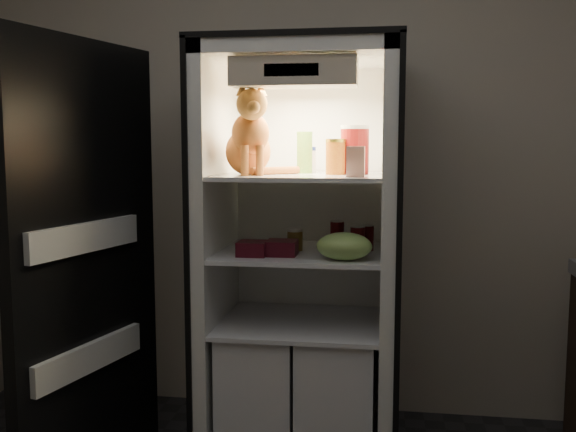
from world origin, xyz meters
name	(u,v)px	position (x,y,z in m)	size (l,w,h in m)	color
room_shell	(230,65)	(0.00, 0.00, 1.62)	(3.60, 3.60, 3.60)	white
refrigerator	(302,280)	(0.00, 1.38, 0.79)	(0.90, 0.72, 1.88)	white
fridge_door	(87,268)	(-0.84, 0.92, 0.91)	(0.27, 0.86, 1.85)	black
tabby_cat	(250,141)	(-0.22, 1.25, 1.44)	(0.37, 0.40, 0.40)	#B05016
parmesan_shaker	(305,152)	(0.01, 1.42, 1.39)	(0.07, 0.07, 0.19)	green
mayo_tub	(307,160)	(0.01, 1.45, 1.35)	(0.09, 0.09, 0.12)	white
salsa_jar	(336,157)	(0.16, 1.32, 1.37)	(0.09, 0.09, 0.16)	maroon
pepper_jar	(355,150)	(0.24, 1.36, 1.40)	(0.13, 0.13, 0.22)	maroon
cream_carton	(356,162)	(0.26, 1.11, 1.35)	(0.07, 0.07, 0.13)	white
soda_can_a	(337,234)	(0.16, 1.47, 1.00)	(0.07, 0.07, 0.12)	black
soda_can_b	(367,238)	(0.30, 1.38, 1.00)	(0.06, 0.06, 0.12)	black
soda_can_c	(358,240)	(0.26, 1.30, 1.00)	(0.07, 0.07, 0.12)	black
condiment_jar	(295,240)	(-0.03, 1.32, 0.99)	(0.07, 0.07, 0.10)	brown
grape_bag	(344,246)	(0.21, 1.12, 1.00)	(0.23, 0.17, 0.12)	#80AB50
berry_box_left	(253,248)	(-0.19, 1.16, 0.97)	(0.13, 0.13, 0.06)	#4A0C18
berry_box_right	(282,248)	(-0.07, 1.19, 0.97)	(0.13, 0.13, 0.07)	#4A0C18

